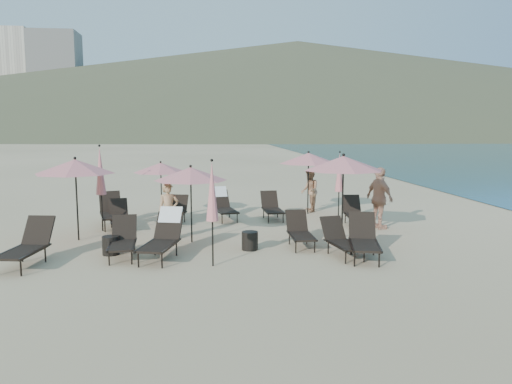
{
  "coord_description": "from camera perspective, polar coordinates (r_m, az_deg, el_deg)",
  "views": [
    {
      "loc": [
        -1.71,
        -12.17,
        3.21
      ],
      "look_at": [
        0.08,
        3.5,
        1.1
      ],
      "focal_mm": 35.0,
      "sensor_mm": 36.0,
      "label": 1
    }
  ],
  "objects": [
    {
      "name": "lounger_7",
      "position": [
        16.64,
        -16.15,
        -2.1
      ],
      "size": [
        1.11,
        1.92,
        1.04
      ],
      "rotation": [
        0.0,
        0.0,
        0.25
      ],
      "color": "black",
      "rests_on": "ground"
    },
    {
      "name": "beachgoer_c",
      "position": [
        15.98,
        13.95,
        -0.68
      ],
      "size": [
        0.82,
        1.22,
        1.93
      ],
      "primitive_type": "imported",
      "rotation": [
        0.0,
        0.0,
        1.91
      ],
      "color": "tan",
      "rests_on": "ground"
    },
    {
      "name": "lounger_1",
      "position": [
        12.72,
        -14.97,
        -5.24
      ],
      "size": [
        0.71,
        1.65,
        0.93
      ],
      "rotation": [
        0.0,
        0.0,
        0.06
      ],
      "color": "black",
      "rests_on": "ground"
    },
    {
      "name": "lounger_0",
      "position": [
        12.68,
        -24.7,
        -5.5
      ],
      "size": [
        0.97,
        1.88,
        1.03
      ],
      "rotation": [
        0.0,
        0.0,
        -0.17
      ],
      "color": "black",
      "rests_on": "ground"
    },
    {
      "name": "lounger_8",
      "position": [
        16.62,
        -9.18,
        -2.18
      ],
      "size": [
        0.89,
        1.61,
        0.88
      ],
      "rotation": [
        0.0,
        0.0,
        -0.21
      ],
      "color": "black",
      "rests_on": "ground"
    },
    {
      "name": "lounger_2",
      "position": [
        12.42,
        -10.57,
        -4.89
      ],
      "size": [
        1.1,
        1.94,
        1.14
      ],
      "rotation": [
        0.0,
        0.0,
        -0.26
      ],
      "color": "black",
      "rests_on": "ground"
    },
    {
      "name": "umbrella_open_0",
      "position": [
        14.68,
        -19.96,
        2.76
      ],
      "size": [
        2.19,
        2.19,
        2.35
      ],
      "color": "black",
      "rests_on": "ground"
    },
    {
      "name": "ground",
      "position": [
        12.7,
        1.43,
        -7.02
      ],
      "size": [
        800.0,
        800.0,
        0.0
      ],
      "primitive_type": "plane",
      "color": "#D6BA8C",
      "rests_on": "ground"
    },
    {
      "name": "side_table_0",
      "position": [
        13.04,
        -16.27,
        -5.88
      ],
      "size": [
        0.42,
        0.42,
        0.47
      ],
      "primitive_type": "cylinder",
      "color": "black",
      "rests_on": "ground"
    },
    {
      "name": "umbrella_closed_1",
      "position": [
        16.84,
        9.5,
        2.2
      ],
      "size": [
        0.28,
        0.28,
        2.37
      ],
      "color": "black",
      "rests_on": "ground"
    },
    {
      "name": "umbrella_closed_0",
      "position": [
        11.29,
        -5.04,
        0.0
      ],
      "size": [
        0.29,
        0.29,
        2.47
      ],
      "color": "black",
      "rests_on": "ground"
    },
    {
      "name": "lounger_6",
      "position": [
        16.11,
        -15.34,
        -2.66
      ],
      "size": [
        0.88,
        1.62,
        0.88
      ],
      "rotation": [
        0.0,
        0.0,
        0.21
      ],
      "color": "black",
      "rests_on": "ground"
    },
    {
      "name": "beachgoer_a",
      "position": [
        14.2,
        -9.96,
        -2.21
      ],
      "size": [
        0.67,
        0.53,
        1.62
      ],
      "primitive_type": "imported",
      "rotation": [
        0.0,
        0.0,
        0.27
      ],
      "color": "tan",
      "rests_on": "ground"
    },
    {
      "name": "lounger_3",
      "position": [
        13.38,
        5.04,
        -4.46
      ],
      "size": [
        0.61,
        1.55,
        0.89
      ],
      "rotation": [
        0.0,
        0.0,
        -0.01
      ],
      "color": "black",
      "rests_on": "ground"
    },
    {
      "name": "lounger_11",
      "position": [
        16.53,
        11.17,
        -2.24
      ],
      "size": [
        0.75,
        1.61,
        0.9
      ],
      "rotation": [
        0.0,
        0.0,
        -0.1
      ],
      "color": "black",
      "rests_on": "ground"
    },
    {
      "name": "umbrella_closed_2",
      "position": [
        15.74,
        -17.37,
        2.28
      ],
      "size": [
        0.31,
        0.31,
        2.64
      ],
      "color": "black",
      "rests_on": "ground"
    },
    {
      "name": "beachgoer_b",
      "position": [
        18.69,
        6.15,
        0.16
      ],
      "size": [
        0.65,
        0.81,
        1.59
      ],
      "primitive_type": "imported",
      "rotation": [
        0.0,
        0.0,
        -1.64
      ],
      "color": "#AB7C58",
      "rests_on": "ground"
    },
    {
      "name": "hotel_skyline",
      "position": [
        298.65,
        -24.92,
        10.94
      ],
      "size": [
        109.0,
        82.0,
        55.0
      ],
      "color": "beige",
      "rests_on": "ground"
    },
    {
      "name": "lounger_5",
      "position": [
        12.47,
        12.22,
        -5.22
      ],
      "size": [
        1.06,
        1.87,
        1.01
      ],
      "rotation": [
        0.0,
        0.0,
        -0.23
      ],
      "color": "black",
      "rests_on": "ground"
    },
    {
      "name": "umbrella_open_2",
      "position": [
        14.27,
        9.96,
        3.25
      ],
      "size": [
        2.26,
        2.26,
        2.43
      ],
      "color": "black",
      "rests_on": "ground"
    },
    {
      "name": "volcanic_headland",
      "position": [
        324.0,
        6.65,
        11.68
      ],
      "size": [
        690.0,
        690.0,
        55.0
      ],
      "color": "brown",
      "rests_on": "ground"
    },
    {
      "name": "lounger_10",
      "position": [
        17.18,
        1.82,
        -1.72
      ],
      "size": [
        0.65,
        1.6,
        0.91
      ],
      "rotation": [
        0.0,
        0.0,
        0.03
      ],
      "color": "black",
      "rests_on": "ground"
    },
    {
      "name": "side_table_1",
      "position": [
        13.0,
        -0.71,
        -5.59
      ],
      "size": [
        0.43,
        0.43,
        0.48
      ],
      "primitive_type": "cylinder",
      "color": "black",
      "rests_on": "ground"
    },
    {
      "name": "umbrella_open_3",
      "position": [
        17.45,
        -10.84,
        2.75
      ],
      "size": [
        1.86,
        1.86,
        2.0
      ],
      "color": "black",
      "rests_on": "ground"
    },
    {
      "name": "umbrella_open_4",
      "position": [
        18.13,
        6.01,
        3.85
      ],
      "size": [
        2.14,
        2.14,
        2.3
      ],
      "color": "black",
      "rests_on": "ground"
    },
    {
      "name": "lounger_9",
      "position": [
        17.22,
        -3.78,
        -1.43
      ],
      "size": [
        0.93,
        1.78,
        1.06
      ],
      "rotation": [
        0.0,
        0.0,
        0.2
      ],
      "color": "black",
      "rests_on": "ground"
    },
    {
      "name": "umbrella_open_1",
      "position": [
        13.68,
        -7.47,
        2.06
      ],
      "size": [
        2.0,
        2.0,
        2.15
      ],
      "color": "black",
      "rests_on": "ground"
    },
    {
      "name": "lounger_4",
      "position": [
        12.57,
        9.73,
        -5.34
      ],
      "size": [
        0.85,
        1.62,
        0.88
      ],
      "rotation": [
        0.0,
        0.0,
        0.18
      ],
      "color": "black",
      "rests_on": "ground"
    }
  ]
}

